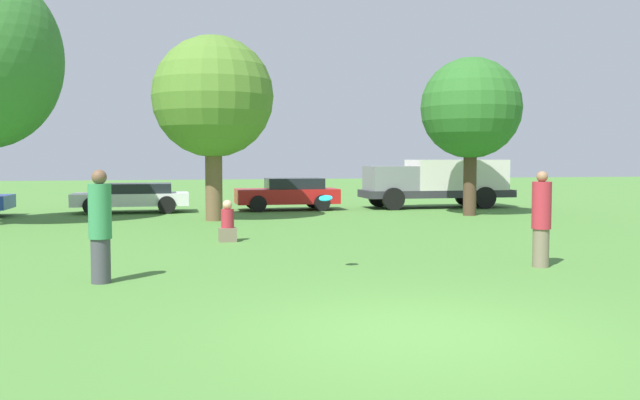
{
  "coord_description": "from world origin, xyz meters",
  "views": [
    {
      "loc": [
        -2.89,
        -7.28,
        1.98
      ],
      "look_at": [
        0.1,
        5.18,
        1.21
      ],
      "focal_mm": 38.49,
      "sensor_mm": 36.0,
      "label": 1
    }
  ],
  "objects_px": {
    "person_catcher": "(541,219)",
    "tree_1": "(213,98)",
    "person_thrower": "(100,226)",
    "tree_2": "(471,109)",
    "frisbee": "(325,198)",
    "parked_car_white": "(133,197)",
    "delivery_truck_grey": "(438,180)",
    "parked_car_red": "(289,193)",
    "bystander_sitting": "(228,224)"
  },
  "relations": [
    {
      "from": "parked_car_white",
      "to": "delivery_truck_grey",
      "type": "height_order",
      "value": "delivery_truck_grey"
    },
    {
      "from": "parked_car_red",
      "to": "tree_1",
      "type": "bearing_deg",
      "value": 52.36
    },
    {
      "from": "frisbee",
      "to": "tree_2",
      "type": "distance_m",
      "value": 13.36
    },
    {
      "from": "person_thrower",
      "to": "parked_car_white",
      "type": "bearing_deg",
      "value": 91.1
    },
    {
      "from": "parked_car_red",
      "to": "parked_car_white",
      "type": "bearing_deg",
      "value": 0.18
    },
    {
      "from": "person_thrower",
      "to": "parked_car_white",
      "type": "distance_m",
      "value": 14.93
    },
    {
      "from": "person_catcher",
      "to": "frisbee",
      "type": "height_order",
      "value": "person_catcher"
    },
    {
      "from": "bystander_sitting",
      "to": "delivery_truck_grey",
      "type": "height_order",
      "value": "delivery_truck_grey"
    },
    {
      "from": "frisbee",
      "to": "tree_1",
      "type": "height_order",
      "value": "tree_1"
    },
    {
      "from": "person_catcher",
      "to": "bystander_sitting",
      "type": "distance_m",
      "value": 7.4
    },
    {
      "from": "person_thrower",
      "to": "frisbee",
      "type": "height_order",
      "value": "person_thrower"
    },
    {
      "from": "tree_2",
      "to": "delivery_truck_grey",
      "type": "height_order",
      "value": "tree_2"
    },
    {
      "from": "parked_car_red",
      "to": "tree_2",
      "type": "bearing_deg",
      "value": 145.96
    },
    {
      "from": "person_thrower",
      "to": "tree_1",
      "type": "relative_size",
      "value": 0.31
    },
    {
      "from": "person_catcher",
      "to": "tree_1",
      "type": "distance_m",
      "value": 12.49
    },
    {
      "from": "frisbee",
      "to": "person_catcher",
      "type": "bearing_deg",
      "value": -6.24
    },
    {
      "from": "bystander_sitting",
      "to": "tree_2",
      "type": "bearing_deg",
      "value": 32.21
    },
    {
      "from": "tree_1",
      "to": "parked_car_white",
      "type": "distance_m",
      "value": 5.91
    },
    {
      "from": "frisbee",
      "to": "parked_car_red",
      "type": "bearing_deg",
      "value": 81.68
    },
    {
      "from": "bystander_sitting",
      "to": "parked_car_white",
      "type": "xyz_separation_m",
      "value": [
        -2.49,
        9.85,
        0.17
      ]
    },
    {
      "from": "frisbee",
      "to": "tree_1",
      "type": "bearing_deg",
      "value": 95.81
    },
    {
      "from": "person_thrower",
      "to": "tree_2",
      "type": "distance_m",
      "value": 16.1
    },
    {
      "from": "frisbee",
      "to": "parked_car_white",
      "type": "bearing_deg",
      "value": 104.21
    },
    {
      "from": "person_thrower",
      "to": "tree_2",
      "type": "relative_size",
      "value": 0.33
    },
    {
      "from": "person_thrower",
      "to": "parked_car_red",
      "type": "height_order",
      "value": "person_thrower"
    },
    {
      "from": "person_catcher",
      "to": "frisbee",
      "type": "xyz_separation_m",
      "value": [
        -3.97,
        0.43,
        0.41
      ]
    },
    {
      "from": "frisbee",
      "to": "delivery_truck_grey",
      "type": "relative_size",
      "value": 0.04
    },
    {
      "from": "parked_car_white",
      "to": "bystander_sitting",
      "type": "bearing_deg",
      "value": 105.33
    },
    {
      "from": "frisbee",
      "to": "parked_car_red",
      "type": "height_order",
      "value": "frisbee"
    },
    {
      "from": "person_thrower",
      "to": "parked_car_red",
      "type": "bearing_deg",
      "value": 69.61
    },
    {
      "from": "person_thrower",
      "to": "delivery_truck_grey",
      "type": "height_order",
      "value": "delivery_truck_grey"
    },
    {
      "from": "person_thrower",
      "to": "frisbee",
      "type": "distance_m",
      "value": 3.79
    },
    {
      "from": "parked_car_red",
      "to": "bystander_sitting",
      "type": "bearing_deg",
      "value": 72.16
    },
    {
      "from": "person_catcher",
      "to": "bystander_sitting",
      "type": "xyz_separation_m",
      "value": [
        -5.19,
        5.25,
        -0.47
      ]
    },
    {
      "from": "parked_car_white",
      "to": "delivery_truck_grey",
      "type": "xyz_separation_m",
      "value": [
        12.01,
        -0.25,
        0.53
      ]
    },
    {
      "from": "tree_1",
      "to": "person_catcher",
      "type": "bearing_deg",
      "value": -65.39
    },
    {
      "from": "bystander_sitting",
      "to": "parked_car_red",
      "type": "height_order",
      "value": "parked_car_red"
    },
    {
      "from": "parked_car_red",
      "to": "delivery_truck_grey",
      "type": "height_order",
      "value": "delivery_truck_grey"
    },
    {
      "from": "frisbee",
      "to": "parked_car_white",
      "type": "relative_size",
      "value": 0.06
    },
    {
      "from": "bystander_sitting",
      "to": "person_thrower",
      "type": "bearing_deg",
      "value": -116.51
    },
    {
      "from": "person_catcher",
      "to": "bystander_sitting",
      "type": "relative_size",
      "value": 1.75
    },
    {
      "from": "parked_car_red",
      "to": "person_thrower",
      "type": "bearing_deg",
      "value": 69.5
    },
    {
      "from": "person_thrower",
      "to": "bystander_sitting",
      "type": "xyz_separation_m",
      "value": [
        2.53,
        5.08,
        -0.5
      ]
    },
    {
      "from": "parked_car_white",
      "to": "delivery_truck_grey",
      "type": "distance_m",
      "value": 12.03
    },
    {
      "from": "person_thrower",
      "to": "tree_1",
      "type": "bearing_deg",
      "value": 77.37
    },
    {
      "from": "frisbee",
      "to": "tree_2",
      "type": "bearing_deg",
      "value": 53.32
    },
    {
      "from": "frisbee",
      "to": "delivery_truck_grey",
      "type": "height_order",
      "value": "delivery_truck_grey"
    },
    {
      "from": "person_thrower",
      "to": "bystander_sitting",
      "type": "distance_m",
      "value": 5.7
    },
    {
      "from": "person_catcher",
      "to": "tree_2",
      "type": "height_order",
      "value": "tree_2"
    },
    {
      "from": "bystander_sitting",
      "to": "delivery_truck_grey",
      "type": "distance_m",
      "value": 13.55
    }
  ]
}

